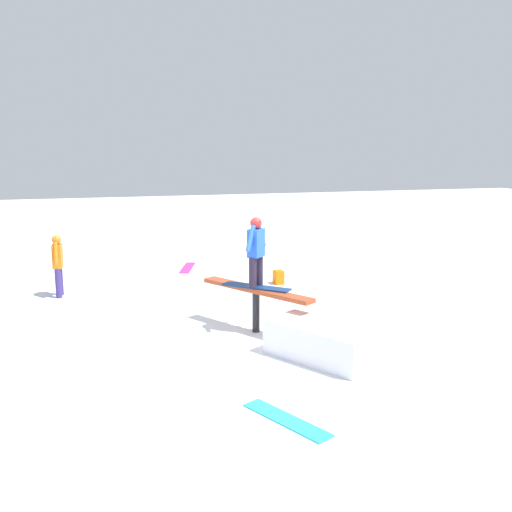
{
  "coord_description": "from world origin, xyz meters",
  "views": [
    {
      "loc": [
        -9.87,
        2.87,
        3.44
      ],
      "look_at": [
        0.0,
        0.0,
        1.45
      ],
      "focal_mm": 40.0,
      "sensor_mm": 36.0,
      "label": 1
    }
  ],
  "objects_px": {
    "loose_snowboard_magenta": "(187,268)",
    "loose_snowboard_cyan": "(286,420)",
    "bystander_orange": "(58,262)",
    "main_rider_on_rail": "(256,253)",
    "backpack_on_snow": "(278,277)",
    "rail_feature": "(256,294)"
  },
  "relations": [
    {
      "from": "main_rider_on_rail",
      "to": "bystander_orange",
      "type": "height_order",
      "value": "main_rider_on_rail"
    },
    {
      "from": "main_rider_on_rail",
      "to": "loose_snowboard_cyan",
      "type": "bearing_deg",
      "value": 123.16
    },
    {
      "from": "loose_snowboard_magenta",
      "to": "loose_snowboard_cyan",
      "type": "relative_size",
      "value": 1.03
    },
    {
      "from": "bystander_orange",
      "to": "loose_snowboard_magenta",
      "type": "relative_size",
      "value": 1.02
    },
    {
      "from": "main_rider_on_rail",
      "to": "bystander_orange",
      "type": "bearing_deg",
      "value": -2.41
    },
    {
      "from": "rail_feature",
      "to": "backpack_on_snow",
      "type": "xyz_separation_m",
      "value": [
        3.48,
        -1.61,
        -0.55
      ]
    },
    {
      "from": "bystander_orange",
      "to": "backpack_on_snow",
      "type": "xyz_separation_m",
      "value": [
        -0.26,
        -5.27,
        -0.64
      ]
    },
    {
      "from": "main_rider_on_rail",
      "to": "rail_feature",
      "type": "bearing_deg",
      "value": 0.0
    },
    {
      "from": "main_rider_on_rail",
      "to": "backpack_on_snow",
      "type": "distance_m",
      "value": 4.06
    },
    {
      "from": "bystander_orange",
      "to": "backpack_on_snow",
      "type": "relative_size",
      "value": 4.23
    },
    {
      "from": "bystander_orange",
      "to": "main_rider_on_rail",
      "type": "bearing_deg",
      "value": 49.94
    },
    {
      "from": "backpack_on_snow",
      "to": "bystander_orange",
      "type": "bearing_deg",
      "value": 85.72
    },
    {
      "from": "loose_snowboard_cyan",
      "to": "backpack_on_snow",
      "type": "bearing_deg",
      "value": -43.67
    },
    {
      "from": "loose_snowboard_cyan",
      "to": "bystander_orange",
      "type": "bearing_deg",
      "value": -3.22
    },
    {
      "from": "main_rider_on_rail",
      "to": "loose_snowboard_cyan",
      "type": "distance_m",
      "value": 3.87
    },
    {
      "from": "rail_feature",
      "to": "backpack_on_snow",
      "type": "height_order",
      "value": "rail_feature"
    },
    {
      "from": "rail_feature",
      "to": "main_rider_on_rail",
      "type": "relative_size",
      "value": 1.76
    },
    {
      "from": "rail_feature",
      "to": "main_rider_on_rail",
      "type": "bearing_deg",
      "value": 0.0
    },
    {
      "from": "rail_feature",
      "to": "main_rider_on_rail",
      "type": "xyz_separation_m",
      "value": [
        0.0,
        0.0,
        0.78
      ]
    },
    {
      "from": "rail_feature",
      "to": "backpack_on_snow",
      "type": "bearing_deg",
      "value": -56.2
    },
    {
      "from": "loose_snowboard_magenta",
      "to": "loose_snowboard_cyan",
      "type": "distance_m",
      "value": 9.51
    },
    {
      "from": "backpack_on_snow",
      "to": "loose_snowboard_cyan",
      "type": "bearing_deg",
      "value": 160.86
    }
  ]
}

